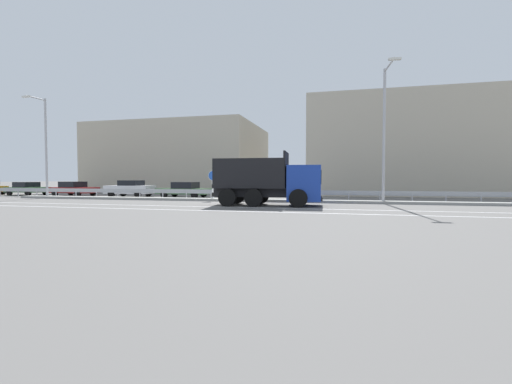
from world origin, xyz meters
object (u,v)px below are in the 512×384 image
(median_road_sign, at_px, (213,185))
(parked_car_2, at_px, (74,189))
(street_lamp_0, at_px, (45,143))
(parked_car_4, at_px, (184,190))
(parked_car_1, at_px, (27,188))
(church_tower, at_px, (330,153))
(parked_car_3, at_px, (130,188))
(dump_truck, at_px, (281,185))
(street_lamp_1, at_px, (385,128))

(median_road_sign, distance_m, parked_car_2, 15.56)
(median_road_sign, bearing_deg, parked_car_2, 167.05)
(median_road_sign, distance_m, street_lamp_0, 15.14)
(street_lamp_0, bearing_deg, median_road_sign, 0.23)
(street_lamp_0, height_order, parked_car_4, street_lamp_0)
(parked_car_4, bearing_deg, street_lamp_0, 111.24)
(parked_car_1, distance_m, parked_car_4, 16.75)
(church_tower, bearing_deg, parked_car_3, -123.21)
(dump_truck, xyz_separation_m, street_lamp_1, (6.19, 3.07, 3.64))
(median_road_sign, distance_m, parked_car_4, 5.38)
(median_road_sign, bearing_deg, street_lamp_1, -0.56)
(median_road_sign, xyz_separation_m, parked_car_4, (-3.98, 3.59, -0.48))
(street_lamp_1, relative_size, parked_car_2, 1.98)
(street_lamp_1, xyz_separation_m, parked_car_3, (-20.80, 3.43, -4.12))
(parked_car_2, distance_m, parked_car_3, 6.11)
(parked_car_4, bearing_deg, parked_car_2, 93.06)
(median_road_sign, height_order, church_tower, church_tower)
(parked_car_1, relative_size, parked_car_4, 0.86)
(street_lamp_0, xyz_separation_m, parked_car_2, (-0.41, 3.55, -3.88))
(street_lamp_1, distance_m, parked_car_3, 21.48)
(median_road_sign, height_order, street_lamp_1, street_lamp_1)
(street_lamp_0, height_order, parked_car_1, street_lamp_0)
(street_lamp_1, bearing_deg, parked_car_4, 166.73)
(street_lamp_0, bearing_deg, dump_truck, -8.74)
(parked_car_3, bearing_deg, church_tower, -36.24)
(parked_car_2, relative_size, parked_car_3, 1.06)
(street_lamp_1, xyz_separation_m, parked_car_1, (-32.47, 3.79, -4.21))
(street_lamp_1, bearing_deg, church_tower, 98.26)
(dump_truck, relative_size, church_tower, 0.55)
(street_lamp_1, relative_size, church_tower, 0.73)
(street_lamp_0, height_order, street_lamp_1, street_lamp_1)
(parked_car_2, bearing_deg, street_lamp_1, 86.01)
(median_road_sign, bearing_deg, parked_car_4, 137.92)
(street_lamp_0, relative_size, church_tower, 0.69)
(street_lamp_0, xyz_separation_m, street_lamp_1, (26.50, -0.06, 0.31))
(street_lamp_1, bearing_deg, dump_truck, -153.66)
(street_lamp_1, distance_m, church_tower, 29.12)
(dump_truck, bearing_deg, parked_car_2, -111.09)
(street_lamp_1, xyz_separation_m, parked_car_4, (-15.73, 3.71, -4.19))
(parked_car_1, distance_m, parked_car_3, 11.68)
(dump_truck, distance_m, parked_car_3, 16.00)
(street_lamp_0, height_order, church_tower, church_tower)
(street_lamp_1, height_order, parked_car_2, street_lamp_1)
(parked_car_1, xyz_separation_m, parked_car_4, (16.75, -0.08, 0.02))
(street_lamp_0, distance_m, parked_car_4, 12.02)
(dump_truck, bearing_deg, parked_car_3, -117.23)
(street_lamp_1, xyz_separation_m, church_tower, (-4.18, 28.82, 0.51))
(median_road_sign, relative_size, parked_car_1, 0.55)
(median_road_sign, xyz_separation_m, street_lamp_0, (-14.75, -0.06, 3.41))
(parked_car_2, bearing_deg, median_road_sign, 80.68)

